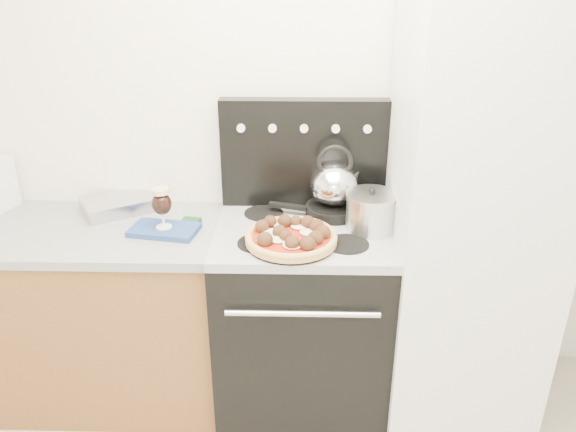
{
  "coord_description": "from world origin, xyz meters",
  "views": [
    {
      "loc": [
        0.07,
        -1.01,
        1.97
      ],
      "look_at": [
        0.02,
        1.05,
        1.03
      ],
      "focal_mm": 35.0,
      "sensor_mm": 36.0,
      "label": 1
    }
  ],
  "objects_px": {
    "pizza_pan": "(291,243)",
    "skillet": "(333,210)",
    "oven_mitt": "(164,230)",
    "beer_glass": "(162,208)",
    "base_cabinet": "(71,316)",
    "stock_pot": "(371,213)",
    "pizza": "(291,236)",
    "tea_kettle": "(334,181)",
    "stove_body": "(302,320)",
    "fridge": "(468,226)"
  },
  "relations": [
    {
      "from": "stove_body",
      "to": "beer_glass",
      "type": "height_order",
      "value": "beer_glass"
    },
    {
      "from": "stock_pot",
      "to": "stove_body",
      "type": "bearing_deg",
      "value": -179.86
    },
    {
      "from": "fridge",
      "to": "pizza",
      "type": "xyz_separation_m",
      "value": [
        -0.75,
        -0.12,
        0.01
      ]
    },
    {
      "from": "skillet",
      "to": "beer_glass",
      "type": "bearing_deg",
      "value": -167.25
    },
    {
      "from": "oven_mitt",
      "to": "tea_kettle",
      "type": "xyz_separation_m",
      "value": [
        0.74,
        0.17,
        0.17
      ]
    },
    {
      "from": "base_cabinet",
      "to": "fridge",
      "type": "bearing_deg",
      "value": -1.59
    },
    {
      "from": "beer_glass",
      "to": "tea_kettle",
      "type": "relative_size",
      "value": 0.78
    },
    {
      "from": "pizza",
      "to": "tea_kettle",
      "type": "distance_m",
      "value": 0.38
    },
    {
      "from": "pizza",
      "to": "tea_kettle",
      "type": "relative_size",
      "value": 1.58
    },
    {
      "from": "base_cabinet",
      "to": "pizza",
      "type": "xyz_separation_m",
      "value": [
        1.06,
        -0.17,
        0.53
      ]
    },
    {
      "from": "base_cabinet",
      "to": "skillet",
      "type": "relative_size",
      "value": 5.76
    },
    {
      "from": "stove_body",
      "to": "beer_glass",
      "type": "bearing_deg",
      "value": -178.54
    },
    {
      "from": "fridge",
      "to": "pizza",
      "type": "relative_size",
      "value": 5.08
    },
    {
      "from": "pizza_pan",
      "to": "skillet",
      "type": "height_order",
      "value": "skillet"
    },
    {
      "from": "beer_glass",
      "to": "pizza",
      "type": "distance_m",
      "value": 0.57
    },
    {
      "from": "base_cabinet",
      "to": "pizza_pan",
      "type": "distance_m",
      "value": 1.18
    },
    {
      "from": "oven_mitt",
      "to": "beer_glass",
      "type": "relative_size",
      "value": 1.56
    },
    {
      "from": "stove_body",
      "to": "tea_kettle",
      "type": "height_order",
      "value": "tea_kettle"
    },
    {
      "from": "base_cabinet",
      "to": "skillet",
      "type": "xyz_separation_m",
      "value": [
        1.24,
        0.13,
        0.51
      ]
    },
    {
      "from": "stove_body",
      "to": "stock_pot",
      "type": "distance_m",
      "value": 0.63
    },
    {
      "from": "base_cabinet",
      "to": "pizza_pan",
      "type": "relative_size",
      "value": 4.0
    },
    {
      "from": "base_cabinet",
      "to": "stock_pot",
      "type": "bearing_deg",
      "value": -1.0
    },
    {
      "from": "oven_mitt",
      "to": "tea_kettle",
      "type": "bearing_deg",
      "value": 12.75
    },
    {
      "from": "stove_body",
      "to": "fridge",
      "type": "xyz_separation_m",
      "value": [
        0.7,
        -0.03,
        0.51
      ]
    },
    {
      "from": "pizza_pan",
      "to": "stock_pot",
      "type": "bearing_deg",
      "value": 24.04
    },
    {
      "from": "stove_body",
      "to": "pizza_pan",
      "type": "relative_size",
      "value": 2.43
    },
    {
      "from": "stock_pot",
      "to": "beer_glass",
      "type": "bearing_deg",
      "value": -178.96
    },
    {
      "from": "stove_body",
      "to": "pizza",
      "type": "relative_size",
      "value": 2.35
    },
    {
      "from": "stove_body",
      "to": "skillet",
      "type": "distance_m",
      "value": 0.54
    },
    {
      "from": "stove_body",
      "to": "fridge",
      "type": "height_order",
      "value": "fridge"
    },
    {
      "from": "fridge",
      "to": "pizza_pan",
      "type": "relative_size",
      "value": 5.25
    },
    {
      "from": "tea_kettle",
      "to": "oven_mitt",
      "type": "bearing_deg",
      "value": -166.06
    },
    {
      "from": "beer_glass",
      "to": "pizza",
      "type": "xyz_separation_m",
      "value": [
        0.55,
        -0.13,
        -0.06
      ]
    },
    {
      "from": "base_cabinet",
      "to": "skillet",
      "type": "bearing_deg",
      "value": 5.83
    },
    {
      "from": "oven_mitt",
      "to": "beer_glass",
      "type": "bearing_deg",
      "value": 0.0
    },
    {
      "from": "stove_body",
      "to": "pizza",
      "type": "distance_m",
      "value": 0.54
    },
    {
      "from": "stock_pot",
      "to": "pizza_pan",
      "type": "bearing_deg",
      "value": -155.96
    },
    {
      "from": "tea_kettle",
      "to": "stock_pot",
      "type": "height_order",
      "value": "tea_kettle"
    },
    {
      "from": "fridge",
      "to": "pizza",
      "type": "height_order",
      "value": "fridge"
    },
    {
      "from": "oven_mitt",
      "to": "beer_glass",
      "type": "xyz_separation_m",
      "value": [
        0.0,
        0.0,
        0.1
      ]
    },
    {
      "from": "beer_glass",
      "to": "tea_kettle",
      "type": "height_order",
      "value": "tea_kettle"
    },
    {
      "from": "beer_glass",
      "to": "tea_kettle",
      "type": "xyz_separation_m",
      "value": [
        0.74,
        0.17,
        0.07
      ]
    },
    {
      "from": "pizza_pan",
      "to": "tea_kettle",
      "type": "distance_m",
      "value": 0.39
    },
    {
      "from": "pizza",
      "to": "stock_pot",
      "type": "relative_size",
      "value": 1.75
    },
    {
      "from": "pizza_pan",
      "to": "stock_pot",
      "type": "height_order",
      "value": "stock_pot"
    },
    {
      "from": "fridge",
      "to": "stock_pot",
      "type": "bearing_deg",
      "value": 176.42
    },
    {
      "from": "pizza_pan",
      "to": "skillet",
      "type": "bearing_deg",
      "value": 58.39
    },
    {
      "from": "fridge",
      "to": "pizza",
      "type": "bearing_deg",
      "value": -170.52
    },
    {
      "from": "pizza",
      "to": "skillet",
      "type": "bearing_deg",
      "value": 58.39
    },
    {
      "from": "fridge",
      "to": "stock_pot",
      "type": "distance_m",
      "value": 0.41
    }
  ]
}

